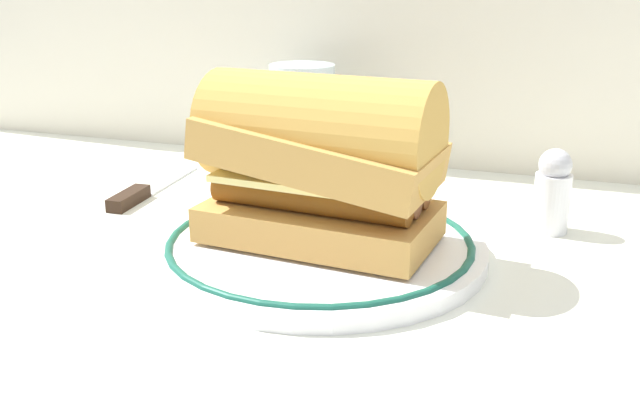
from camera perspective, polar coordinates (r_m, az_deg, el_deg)
The scene contains 6 objects.
ground_plane at distance 0.54m, azimuth 0.57°, elevation -5.30°, with size 1.50×1.50×0.00m, color silver.
plate at distance 0.56m, azimuth 0.00°, elevation -3.64°, with size 0.25×0.25×0.01m.
sausage_sandwich at distance 0.54m, azimuth 0.00°, elevation 3.26°, with size 0.18×0.11×0.12m.
drinking_glass at distance 0.76m, azimuth -1.40°, elevation 5.68°, with size 0.07×0.07×0.12m.
salt_shaker at distance 0.63m, azimuth 17.79°, elevation 0.64°, with size 0.03×0.03×0.07m.
butter_knife at distance 0.73m, azimuth -13.35°, elevation 0.86°, with size 0.03×0.16×0.01m.
Camera 1 is at (0.16, -0.47, 0.21)m, focal length 40.78 mm.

